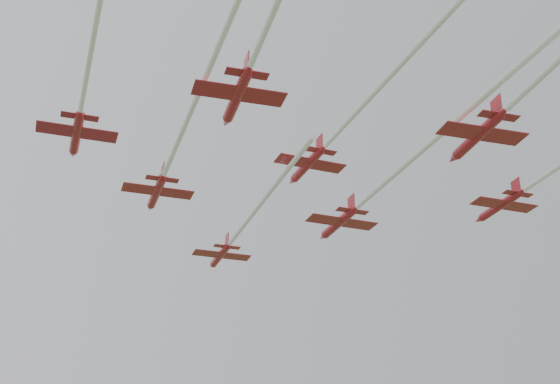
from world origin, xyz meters
TOP-DOWN VIEW (x-y plane):
  - jet_lead at (0.43, 14.89)m, footprint 16.66×42.00m
  - jet_row2_left at (-17.63, 1.60)m, footprint 18.77×45.99m
  - jet_row2_right at (7.68, -5.90)m, footprint 19.58×53.76m
  - jet_row3_left at (-33.33, -10.84)m, footprint 24.90×63.61m
  - jet_row3_mid at (-8.08, -20.60)m, footprint 19.54×57.96m
  - jet_row3_right at (20.17, -20.60)m, footprint 16.32×41.82m

SIDE VIEW (x-z plane):
  - jet_lead at x=0.43m, z-range 51.32..53.87m
  - jet_row3_right at x=20.17m, z-range 52.09..54.69m
  - jet_row2_left at x=-17.63m, z-range 52.30..54.94m
  - jet_row3_mid at x=-8.08m, z-range 52.57..55.05m
  - jet_row2_right at x=7.68m, z-range 52.62..55.55m
  - jet_row3_left at x=-33.33m, z-range 53.78..56.42m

